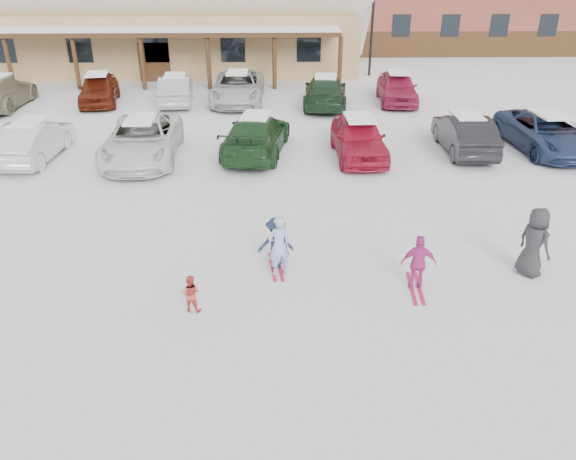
{
  "coord_description": "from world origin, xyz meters",
  "views": [
    {
      "loc": [
        0.04,
        -10.78,
        6.84
      ],
      "look_at": [
        0.3,
        1.0,
        1.0
      ],
      "focal_mm": 35.0,
      "sensor_mm": 36.0,
      "label": 1
    }
  ],
  "objects_px": {
    "day_lodge": "(133,3)",
    "parked_car_8": "(99,89)",
    "parked_car_5": "(464,134)",
    "parked_car_3": "(256,135)",
    "lamp_post": "(373,17)",
    "parked_car_1": "(33,141)",
    "parked_car_12": "(397,88)",
    "parked_car_6": "(546,132)",
    "parked_car_2": "(142,140)",
    "parked_car_4": "(359,138)",
    "toddler_red": "(191,293)",
    "child_magenta": "(419,263)",
    "parked_car_10": "(238,87)",
    "child_navy": "(276,243)",
    "parked_car_11": "(325,92)",
    "adult_skier": "(279,246)",
    "bystander_dark": "(534,242)",
    "parked_car_9": "(176,90)"
  },
  "relations": [
    {
      "from": "toddler_red",
      "to": "parked_car_8",
      "type": "bearing_deg",
      "value": -60.34
    },
    {
      "from": "parked_car_5",
      "to": "parked_car_3",
      "type": "bearing_deg",
      "value": 1.81
    },
    {
      "from": "bystander_dark",
      "to": "parked_car_3",
      "type": "xyz_separation_m",
      "value": [
        -6.67,
        9.0,
        -0.11
      ]
    },
    {
      "from": "parked_car_12",
      "to": "parked_car_10",
      "type": "bearing_deg",
      "value": -177.16
    },
    {
      "from": "bystander_dark",
      "to": "child_magenta",
      "type": "bearing_deg",
      "value": 76.09
    },
    {
      "from": "child_magenta",
      "to": "parked_car_12",
      "type": "xyz_separation_m",
      "value": [
        2.97,
        17.51,
        0.1
      ]
    },
    {
      "from": "parked_car_4",
      "to": "parked_car_10",
      "type": "bearing_deg",
      "value": 118.31
    },
    {
      "from": "parked_car_2",
      "to": "parked_car_12",
      "type": "distance_m",
      "value": 13.83
    },
    {
      "from": "toddler_red",
      "to": "parked_car_2",
      "type": "relative_size",
      "value": 0.16
    },
    {
      "from": "child_magenta",
      "to": "parked_car_10",
      "type": "xyz_separation_m",
      "value": [
        -5.02,
        17.73,
        0.09
      ]
    },
    {
      "from": "lamp_post",
      "to": "child_magenta",
      "type": "xyz_separation_m",
      "value": [
        -2.69,
        -24.58,
        -2.75
      ]
    },
    {
      "from": "child_navy",
      "to": "toddler_red",
      "type": "bearing_deg",
      "value": 39.09
    },
    {
      "from": "toddler_red",
      "to": "child_navy",
      "type": "relative_size",
      "value": 0.64
    },
    {
      "from": "toddler_red",
      "to": "parked_car_5",
      "type": "relative_size",
      "value": 0.19
    },
    {
      "from": "day_lodge",
      "to": "parked_car_10",
      "type": "height_order",
      "value": "day_lodge"
    },
    {
      "from": "toddler_red",
      "to": "parked_car_12",
      "type": "bearing_deg",
      "value": -104.61
    },
    {
      "from": "parked_car_1",
      "to": "parked_car_10",
      "type": "relative_size",
      "value": 0.79
    },
    {
      "from": "day_lodge",
      "to": "parked_car_8",
      "type": "xyz_separation_m",
      "value": [
        0.22,
        -10.34,
        -3.2
      ]
    },
    {
      "from": "parked_car_3",
      "to": "parked_car_11",
      "type": "distance_m",
      "value": 7.87
    },
    {
      "from": "bystander_dark",
      "to": "parked_car_12",
      "type": "height_order",
      "value": "bystander_dark"
    },
    {
      "from": "parked_car_3",
      "to": "parked_car_11",
      "type": "height_order",
      "value": "parked_car_3"
    },
    {
      "from": "adult_skier",
      "to": "parked_car_5",
      "type": "xyz_separation_m",
      "value": [
        7.07,
        8.95,
        -0.04
      ]
    },
    {
      "from": "parked_car_8",
      "to": "child_navy",
      "type": "bearing_deg",
      "value": -71.9
    },
    {
      "from": "child_magenta",
      "to": "parked_car_5",
      "type": "distance_m",
      "value": 10.45
    },
    {
      "from": "parked_car_4",
      "to": "adult_skier",
      "type": "bearing_deg",
      "value": -111.09
    },
    {
      "from": "lamp_post",
      "to": "parked_car_8",
      "type": "height_order",
      "value": "lamp_post"
    },
    {
      "from": "day_lodge",
      "to": "toddler_red",
      "type": "xyz_separation_m",
      "value": [
        7.21,
        -28.75,
        -3.52
      ]
    },
    {
      "from": "toddler_red",
      "to": "parked_car_12",
      "type": "xyz_separation_m",
      "value": [
        7.93,
        18.25,
        0.34
      ]
    },
    {
      "from": "parked_car_5",
      "to": "parked_car_11",
      "type": "xyz_separation_m",
      "value": [
        -4.67,
        7.14,
        0.01
      ]
    },
    {
      "from": "parked_car_2",
      "to": "parked_car_4",
      "type": "xyz_separation_m",
      "value": [
        7.88,
        0.09,
        -0.01
      ]
    },
    {
      "from": "parked_car_8",
      "to": "parked_car_12",
      "type": "distance_m",
      "value": 14.92
    },
    {
      "from": "parked_car_9",
      "to": "parked_car_10",
      "type": "distance_m",
      "value": 3.08
    },
    {
      "from": "lamp_post",
      "to": "child_navy",
      "type": "xyz_separation_m",
      "value": [
        -5.85,
        -23.53,
        -2.77
      ]
    },
    {
      "from": "bystander_dark",
      "to": "parked_car_10",
      "type": "bearing_deg",
      "value": -1.36
    },
    {
      "from": "bystander_dark",
      "to": "parked_car_11",
      "type": "relative_size",
      "value": 0.34
    },
    {
      "from": "parked_car_6",
      "to": "lamp_post",
      "type": "bearing_deg",
      "value": 103.27
    },
    {
      "from": "child_navy",
      "to": "parked_car_6",
      "type": "distance_m",
      "value": 13.52
    },
    {
      "from": "parked_car_2",
      "to": "parked_car_11",
      "type": "height_order",
      "value": "parked_car_2"
    },
    {
      "from": "day_lodge",
      "to": "parked_car_12",
      "type": "distance_m",
      "value": 18.69
    },
    {
      "from": "parked_car_1",
      "to": "parked_car_5",
      "type": "xyz_separation_m",
      "value": [
        15.92,
        0.53,
        0.0
      ]
    },
    {
      "from": "bystander_dark",
      "to": "parked_car_3",
      "type": "relative_size",
      "value": 0.33
    },
    {
      "from": "parked_car_2",
      "to": "parked_car_3",
      "type": "height_order",
      "value": "parked_car_2"
    },
    {
      "from": "parked_car_4",
      "to": "parked_car_5",
      "type": "xyz_separation_m",
      "value": [
        4.08,
        0.51,
        -0.03
      ]
    },
    {
      "from": "day_lodge",
      "to": "parked_car_3",
      "type": "xyz_separation_m",
      "value": [
        8.31,
        -18.41,
        -3.21
      ]
    },
    {
      "from": "toddler_red",
      "to": "parked_car_4",
      "type": "height_order",
      "value": "parked_car_4"
    },
    {
      "from": "child_magenta",
      "to": "parked_car_9",
      "type": "relative_size",
      "value": 0.31
    },
    {
      "from": "lamp_post",
      "to": "parked_car_1",
      "type": "relative_size",
      "value": 1.4
    },
    {
      "from": "parked_car_4",
      "to": "toddler_red",
      "type": "bearing_deg",
      "value": -117.73
    },
    {
      "from": "toddler_red",
      "to": "parked_car_1",
      "type": "distance_m",
      "value": 12.1
    },
    {
      "from": "adult_skier",
      "to": "parked_car_10",
      "type": "height_order",
      "value": "same"
    }
  ]
}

